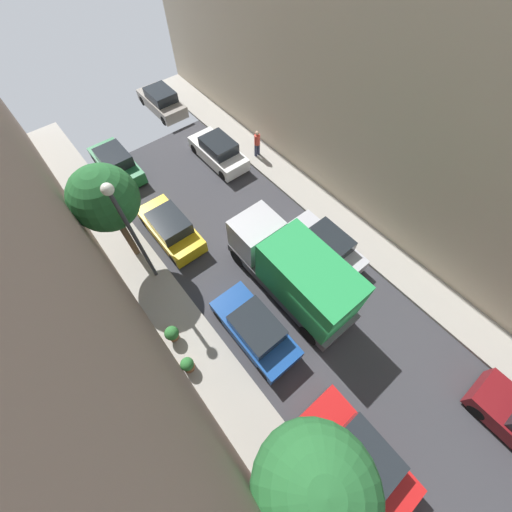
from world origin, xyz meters
The scene contains 17 objects.
ground centered at (0.00, 0.00, 0.00)m, with size 32.00×32.00×0.00m, color #38383D.
sidewalk_left centered at (-5.00, 0.00, 0.07)m, with size 2.00×44.00×0.15m, color #A8A399.
sidewalk_right centered at (5.00, 0.00, 0.07)m, with size 2.00×44.00×0.15m, color #A8A399.
parked_car_left_0 centered at (-2.70, -4.35, 0.72)m, with size 1.78×4.20×1.57m.
parked_car_left_1 centered at (-2.70, 1.38, 0.72)m, with size 1.78×4.20×1.57m.
parked_car_left_2 centered at (-2.70, 8.34, 0.72)m, with size 1.78×4.20×1.57m.
parked_car_left_3 centered at (-2.70, 14.65, 0.72)m, with size 1.78×4.20×1.57m.
parked_car_right_2 centered at (2.70, 2.47, 0.72)m, with size 1.78×4.20×1.57m.
parked_car_right_3 centered at (2.70, 11.62, 0.72)m, with size 1.78×4.20×1.57m.
parked_car_right_4 centered at (2.70, 18.57, 0.72)m, with size 1.78×4.20×1.57m.
delivery_truck centered at (0.00, 2.01, 1.79)m, with size 2.26×6.60×3.38m.
pedestrian centered at (4.81, 10.39, 1.07)m, with size 0.40×0.36×1.72m.
street_tree_0 centered at (-4.85, -3.45, 4.52)m, with size 3.04×3.04×5.93m.
street_tree_2 centered at (-4.72, 8.53, 4.15)m, with size 2.77×2.77×5.41m.
potted_plant_1 centered at (-5.73, 2.01, 0.57)m, with size 0.55×0.55×0.82m.
potted_plant_2 centered at (-5.54, 3.48, 0.65)m, with size 0.61×0.61×0.88m.
lamp_post centered at (-4.60, 6.77, 4.10)m, with size 0.44×0.44×6.07m.
Camera 1 is at (-5.38, -1.95, 13.43)m, focal length 21.54 mm.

